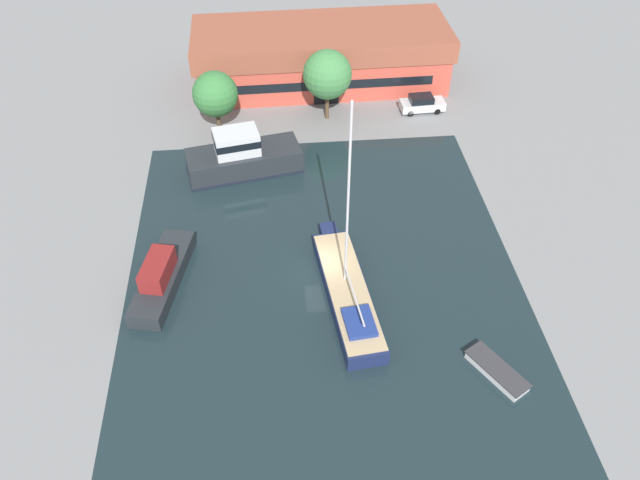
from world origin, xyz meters
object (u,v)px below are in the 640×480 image
(cabin_boat, at_px, (162,275))
(sailboat_moored, at_px, (347,291))
(warehouse_building, at_px, (321,55))
(parked_car, at_px, (422,104))
(motor_cruiser, at_px, (242,156))
(quay_tree_by_water, at_px, (215,94))
(small_dinghy, at_px, (497,371))
(quay_tree_near_building, at_px, (327,75))

(cabin_boat, bearing_deg, sailboat_moored, 1.09)
(warehouse_building, distance_m, sailboat_moored, 29.94)
(parked_car, relative_size, sailboat_moored, 0.29)
(warehouse_building, distance_m, cabin_boat, 30.57)
(parked_car, distance_m, motor_cruiser, 18.74)
(sailboat_moored, height_order, motor_cruiser, sailboat_moored)
(sailboat_moored, bearing_deg, quay_tree_by_water, 107.06)
(quay_tree_by_water, height_order, cabin_boat, quay_tree_by_water)
(quay_tree_by_water, bearing_deg, small_dinghy, -58.35)
(parked_car, xyz_separation_m, small_dinghy, (-1.80, -30.04, -0.51))
(parked_car, relative_size, cabin_boat, 0.49)
(small_dinghy, bearing_deg, cabin_boat, -54.95)
(quay_tree_by_water, xyz_separation_m, sailboat_moored, (9.06, -21.20, -3.21))
(quay_tree_near_building, bearing_deg, parked_car, 2.72)
(motor_cruiser, height_order, cabin_boat, motor_cruiser)
(quay_tree_by_water, bearing_deg, warehouse_building, 40.64)
(sailboat_moored, distance_m, cabin_boat, 12.66)
(quay_tree_by_water, distance_m, sailboat_moored, 23.28)
(warehouse_building, xyz_separation_m, small_dinghy, (7.21, -36.69, -2.57))
(quay_tree_by_water, height_order, parked_car, quay_tree_by_water)
(quay_tree_by_water, bearing_deg, cabin_boat, -100.14)
(warehouse_building, height_order, quay_tree_by_water, quay_tree_by_water)
(quay_tree_near_building, relative_size, small_dinghy, 1.57)
(warehouse_building, distance_m, small_dinghy, 37.47)
(quay_tree_by_water, relative_size, sailboat_moored, 0.40)
(warehouse_building, xyz_separation_m, quay_tree_by_water, (-10.07, -8.65, 1.05))
(small_dinghy, xyz_separation_m, cabin_boat, (-20.64, 9.29, 0.61))
(quay_tree_near_building, xyz_separation_m, motor_cruiser, (-7.83, -7.57, -3.06))
(motor_cruiser, distance_m, cabin_boat, 13.88)
(warehouse_building, height_order, parked_car, warehouse_building)
(cabin_boat, bearing_deg, warehouse_building, 76.14)
(quay_tree_near_building, height_order, parked_car, quay_tree_near_building)
(quay_tree_near_building, xyz_separation_m, small_dinghy, (7.31, -29.60, -4.18))
(warehouse_building, bearing_deg, motor_cruiser, -119.50)
(quay_tree_near_building, xyz_separation_m, parked_car, (9.10, 0.43, -3.67))
(quay_tree_near_building, distance_m, cabin_boat, 24.55)
(quay_tree_by_water, bearing_deg, quay_tree_near_building, 8.91)
(quay_tree_by_water, relative_size, parked_car, 1.39)
(quay_tree_by_water, relative_size, small_dinghy, 1.39)
(motor_cruiser, bearing_deg, warehouse_building, -39.47)
(warehouse_building, relative_size, sailboat_moored, 1.72)
(motor_cruiser, height_order, small_dinghy, motor_cruiser)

